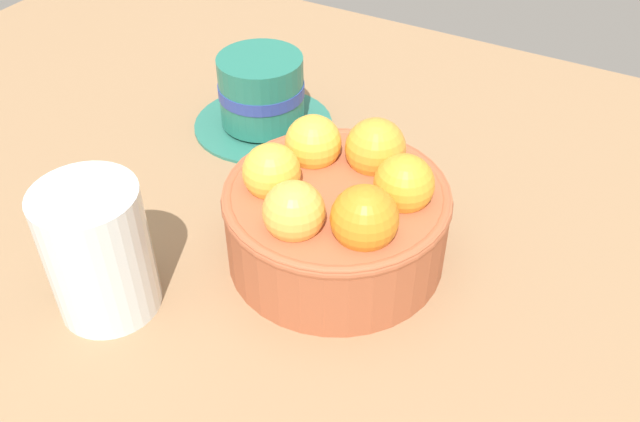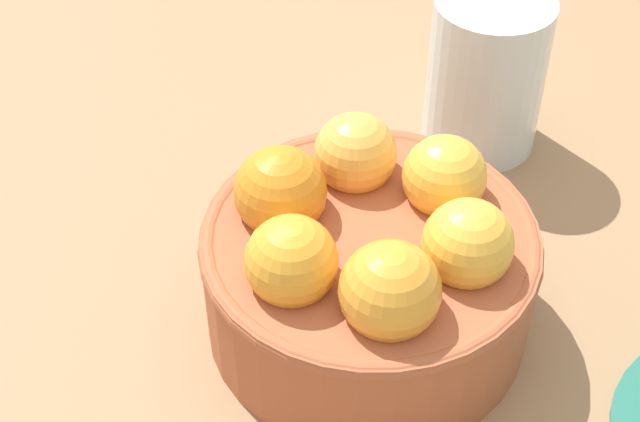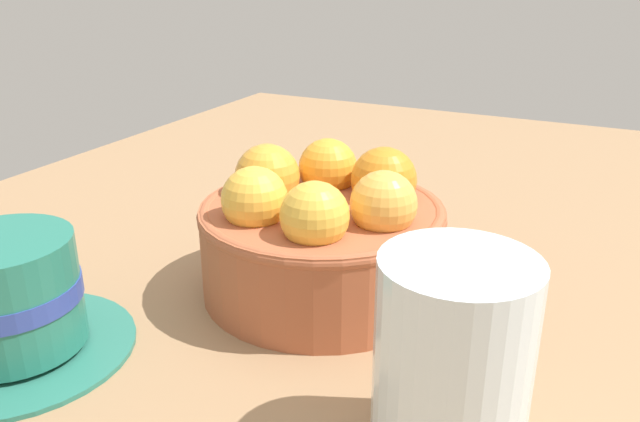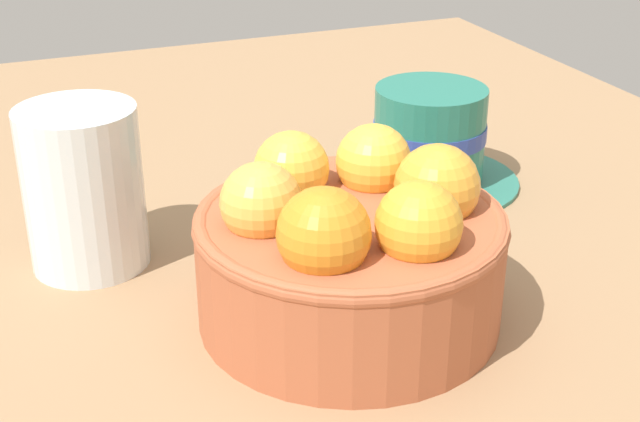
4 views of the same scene
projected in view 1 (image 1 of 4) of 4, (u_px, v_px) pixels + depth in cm
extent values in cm
cube|color=#997551|center=(335.00, 269.00, 54.33)|extent=(117.92, 81.30, 3.25)
cylinder|color=#AD5938|center=(336.00, 224.00, 51.26)|extent=(16.52, 16.52, 6.28)
torus|color=#AD5938|center=(337.00, 196.00, 49.50)|extent=(16.72, 16.72, 1.00)
sphere|color=#F4AE48|center=(294.00, 212.00, 45.65)|extent=(4.28, 4.28, 4.28)
sphere|color=orange|center=(364.00, 219.00, 45.11)|extent=(4.61, 4.61, 4.61)
sphere|color=gold|center=(404.00, 184.00, 47.94)|extent=(4.34, 4.34, 4.34)
sphere|color=gold|center=(375.00, 148.00, 51.31)|extent=(4.61, 4.61, 4.61)
sphere|color=#F9B73F|center=(313.00, 143.00, 51.85)|extent=(4.32, 4.32, 4.32)
sphere|color=yellow|center=(272.00, 172.00, 49.02)|extent=(4.24, 4.24, 4.24)
cylinder|color=#2A7261|center=(263.00, 122.00, 67.20)|extent=(13.47, 13.47, 0.60)
cylinder|color=#237260|center=(261.00, 90.00, 64.87)|extent=(8.03, 8.03, 6.65)
cylinder|color=#2D4299|center=(261.00, 89.00, 64.80)|extent=(8.19, 8.19, 1.20)
cylinder|color=silver|center=(98.00, 252.00, 46.30)|extent=(7.12, 7.12, 9.98)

